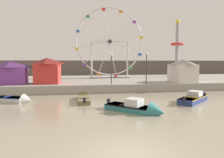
% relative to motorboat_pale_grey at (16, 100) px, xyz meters
% --- Properties ---
extents(ground_plane, '(240.00, 240.00, 0.00)m').
position_rel_motorboat_pale_grey_xyz_m(ground_plane, '(8.21, -13.07, -0.29)').
color(ground_plane, gray).
extents(quay_promenade, '(110.00, 19.60, 1.08)m').
position_rel_motorboat_pale_grey_xyz_m(quay_promenade, '(8.21, 14.11, 0.25)').
color(quay_promenade, gray).
rests_on(quay_promenade, ground_plane).
extents(distant_town_skyline, '(140.00, 3.00, 4.40)m').
position_rel_motorboat_pale_grey_xyz_m(distant_town_skyline, '(8.21, 34.11, 1.91)').
color(distant_town_skyline, '#564C47').
rests_on(distant_town_skyline, ground_plane).
extents(motorboat_pale_grey, '(4.05, 2.60, 1.23)m').
position_rel_motorboat_pale_grey_xyz_m(motorboat_pale_grey, '(0.00, 0.00, 0.00)').
color(motorboat_pale_grey, silver).
rests_on(motorboat_pale_grey, ground_plane).
extents(motorboat_navy_blue, '(5.27, 4.74, 1.49)m').
position_rel_motorboat_pale_grey_xyz_m(motorboat_navy_blue, '(18.14, -2.07, 0.06)').
color(motorboat_navy_blue, navy).
rests_on(motorboat_navy_blue, ground_plane).
extents(motorboat_teal_painted, '(4.61, 4.56, 1.57)m').
position_rel_motorboat_pale_grey_xyz_m(motorboat_teal_painted, '(10.87, -5.82, 0.03)').
color(motorboat_teal_painted, teal).
rests_on(motorboat_teal_painted, ground_plane).
extents(motorboat_olive_wood, '(1.26, 5.09, 1.13)m').
position_rel_motorboat_pale_grey_xyz_m(motorboat_olive_wood, '(6.59, 0.26, -0.07)').
color(motorboat_olive_wood, olive).
rests_on(motorboat_olive_wood, ground_plane).
extents(ferris_wheel_white_frame, '(12.38, 1.20, 12.74)m').
position_rel_motorboat_pale_grey_xyz_m(ferris_wheel_white_frame, '(11.85, 15.80, 7.19)').
color(ferris_wheel_white_frame, silver).
rests_on(ferris_wheel_white_frame, quay_promenade).
extents(drop_tower_steel_tower, '(2.80, 2.80, 11.43)m').
position_rel_motorboat_pale_grey_xyz_m(drop_tower_steel_tower, '(25.99, 17.89, 5.94)').
color(drop_tower_steel_tower, '#999EA3').
rests_on(drop_tower_steel_tower, quay_promenade).
extents(carnival_booth_purple_stall, '(4.83, 3.35, 3.01)m').
position_rel_motorboat_pale_grey_xyz_m(carnival_booth_purple_stall, '(-2.80, 7.68, 2.36)').
color(carnival_booth_purple_stall, purple).
rests_on(carnival_booth_purple_stall, quay_promenade).
extents(carnival_booth_red_striped, '(3.70, 3.29, 3.48)m').
position_rel_motorboat_pale_grey_xyz_m(carnival_booth_red_striped, '(2.02, 7.65, 2.60)').
color(carnival_booth_red_striped, red).
rests_on(carnival_booth_red_striped, quay_promenade).
extents(carnival_booth_white_ticket, '(3.52, 4.07, 3.34)m').
position_rel_motorboat_pale_grey_xyz_m(carnival_booth_white_ticket, '(21.28, 6.73, 2.52)').
color(carnival_booth_white_ticket, silver).
rests_on(carnival_booth_white_ticket, quay_promenade).
extents(promenade_lamp_near, '(0.32, 0.32, 4.04)m').
position_rel_motorboat_pale_grey_xyz_m(promenade_lamp_near, '(10.45, 5.42, 3.42)').
color(promenade_lamp_near, '#2D2D33').
rests_on(promenade_lamp_near, quay_promenade).
extents(promenade_lamp_far, '(0.32, 0.32, 4.22)m').
position_rel_motorboat_pale_grey_xyz_m(promenade_lamp_far, '(15.24, 5.32, 3.52)').
color(promenade_lamp_far, '#2D2D33').
rests_on(promenade_lamp_far, quay_promenade).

